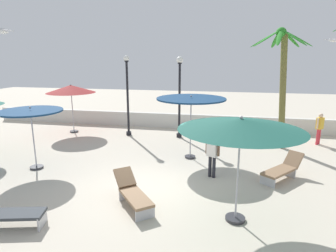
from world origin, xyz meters
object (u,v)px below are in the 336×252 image
seagull_0 (333,40)px  lamp_post_1 (128,94)px  lounge_chair_0 (283,169)px  guest_1 (212,152)px  patio_umbrella_5 (241,125)px  lounge_chair_2 (5,212)px  seagull_2 (2,31)px  palm_tree_1 (282,74)px  lamp_post_0 (180,91)px  patio_umbrella_0 (191,101)px  patio_umbrella_2 (71,89)px  lounge_chair_1 (133,192)px  guest_0 (320,126)px  patio_umbrella_3 (31,115)px

seagull_0 → lamp_post_1: bearing=171.9°
lamp_post_1 → seagull_0: (9.33, -1.33, 2.57)m
lounge_chair_0 → guest_1: 2.52m
patio_umbrella_5 → lounge_chair_2: 6.24m
seagull_0 → seagull_2: seagull_2 is taller
patio_umbrella_5 → palm_tree_1: 7.18m
palm_tree_1 → lounge_chair_2: palm_tree_1 is taller
lamp_post_0 → guest_1: bearing=-68.1°
lamp_post_0 → seagull_2: (-3.87, -7.33, 2.42)m
palm_tree_1 → lamp_post_0: size_ratio=1.29×
patio_umbrella_0 → seagull_2: 6.88m
patio_umbrella_2 → lounge_chair_1: 9.65m
seagull_0 → seagull_2: 11.94m
lounge_chair_1 → seagull_2: seagull_2 is taller
lounge_chair_0 → guest_0: 5.35m
patio_umbrella_2 → seagull_0: (12.62, -1.33, 2.39)m
patio_umbrella_0 → guest_1: (1.01, -1.87, -1.51)m
patio_umbrella_3 → seagull_2: (0.82, -1.85, 2.79)m
patio_umbrella_2 → palm_tree_1: 10.95m
patio_umbrella_5 → lounge_chair_1: bearing=175.5°
patio_umbrella_0 → lounge_chair_0: 4.30m
guest_0 → lamp_post_1: bearing=-178.8°
lamp_post_0 → guest_0: 7.07m
lamp_post_0 → seagull_2: bearing=-117.8°
guest_1 → seagull_0: 6.95m
guest_1 → guest_0: bearing=45.8°
lamp_post_0 → lounge_chair_0: (4.44, -4.64, -2.09)m
palm_tree_1 → guest_0: 3.40m
guest_1 → seagull_0: (4.54, 3.51, 3.91)m
patio_umbrella_2 → lounge_chair_0: bearing=-23.2°
patio_umbrella_5 → guest_0: (4.14, 7.74, -1.64)m
patio_umbrella_2 → patio_umbrella_3: (1.40, -5.35, -0.36)m
patio_umbrella_0 → lounge_chair_2: (-3.88, -6.04, -2.04)m
patio_umbrella_5 → lounge_chair_0: bearing=60.9°
patio_umbrella_3 → lounge_chair_2: 4.41m
patio_umbrella_0 → patio_umbrella_5: size_ratio=0.92×
palm_tree_1 → seagull_0: bearing=-19.7°
patio_umbrella_5 → lamp_post_0: lamp_post_0 is taller
lounge_chair_2 → patio_umbrella_0: bearing=57.3°
lounge_chair_2 → guest_0: guest_0 is taller
palm_tree_1 → patio_umbrella_5: bearing=-106.7°
lounge_chair_1 → guest_0: 10.31m
patio_umbrella_0 → palm_tree_1: palm_tree_1 is taller
guest_0 → lounge_chair_0: bearing=-117.6°
patio_umbrella_0 → lounge_chair_2: 7.47m
guest_1 → seagull_2: bearing=-158.1°
patio_umbrella_0 → lounge_chair_2: bearing=-122.7°
lounge_chair_2 → guest_1: size_ratio=1.25×
seagull_0 → patio_umbrella_0: bearing=-163.5°
lamp_post_1 → patio_umbrella_2: bearing=180.0°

